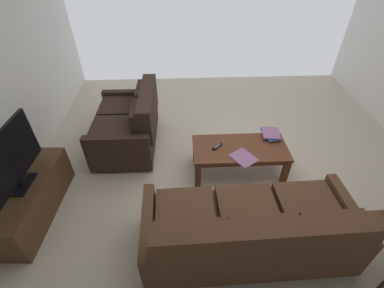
% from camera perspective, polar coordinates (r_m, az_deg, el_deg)
% --- Properties ---
extents(ground_plane, '(5.40, 5.61, 0.01)m').
position_cam_1_polar(ground_plane, '(3.70, 8.10, -5.63)').
color(ground_plane, beige).
extents(sofa_main, '(2.00, 0.89, 0.85)m').
position_cam_1_polar(sofa_main, '(2.70, 12.17, -17.63)').
color(sofa_main, black).
rests_on(sofa_main, ground).
extents(loveseat_near, '(0.86, 1.26, 0.88)m').
position_cam_1_polar(loveseat_near, '(3.95, -12.96, 4.11)').
color(loveseat_near, black).
rests_on(loveseat_near, ground).
extents(coffee_table, '(1.18, 0.56, 0.41)m').
position_cam_1_polar(coffee_table, '(3.48, 10.03, -1.52)').
color(coffee_table, brown).
rests_on(coffee_table, ground).
extents(tv_stand, '(0.51, 1.24, 0.46)m').
position_cam_1_polar(tv_stand, '(3.52, -30.96, -9.92)').
color(tv_stand, '#4C331E').
rests_on(tv_stand, ground).
extents(flat_tv, '(0.22, 0.98, 0.63)m').
position_cam_1_polar(flat_tv, '(3.17, -34.28, -3.15)').
color(flat_tv, black).
rests_on(flat_tv, tv_stand).
extents(book_stack, '(0.25, 0.31, 0.06)m').
position_cam_1_polar(book_stack, '(3.69, 16.28, 2.03)').
color(book_stack, '#385693').
rests_on(book_stack, coffee_table).
extents(tv_remote, '(0.14, 0.14, 0.02)m').
position_cam_1_polar(tv_remote, '(3.39, 5.35, -0.51)').
color(tv_remote, black).
rests_on(tv_remote, coffee_table).
extents(loose_magazine, '(0.36, 0.37, 0.01)m').
position_cam_1_polar(loose_magazine, '(3.29, 10.79, -2.84)').
color(loose_magazine, '#996699').
rests_on(loose_magazine, coffee_table).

